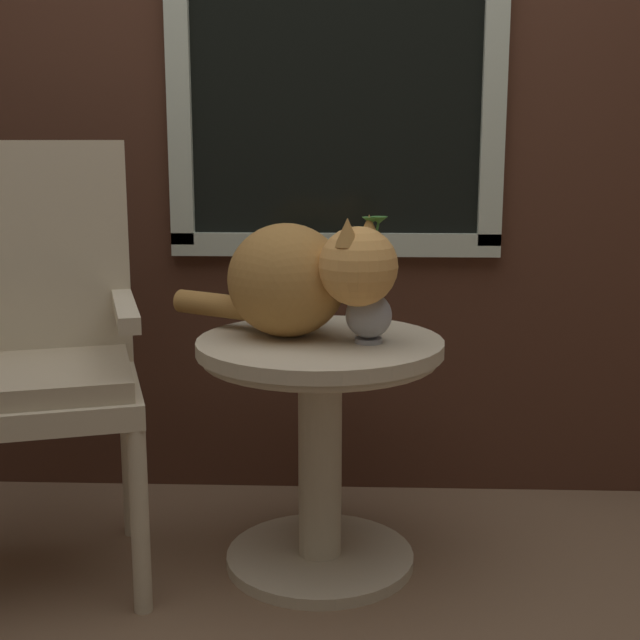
# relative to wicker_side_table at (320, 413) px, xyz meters

# --- Properties ---
(ground_plane) EXTENTS (6.00, 6.00, 0.00)m
(ground_plane) POSITION_rel_wicker_side_table_xyz_m (-0.06, -0.17, -0.42)
(ground_plane) COLOR #7F6047
(back_wall) EXTENTS (4.00, 0.07, 2.60)m
(back_wall) POSITION_rel_wicker_side_table_xyz_m (-0.06, 0.55, 0.88)
(back_wall) COLOR #47281C
(back_wall) RESTS_ON ground_plane
(wicker_side_table) EXTENTS (0.63, 0.63, 0.61)m
(wicker_side_table) POSITION_rel_wicker_side_table_xyz_m (0.00, 0.00, 0.00)
(wicker_side_table) COLOR beige
(wicker_side_table) RESTS_ON ground_plane
(wicker_chair) EXTENTS (0.62, 0.61, 1.11)m
(wicker_chair) POSITION_rel_wicker_side_table_xyz_m (-0.72, -0.04, 0.19)
(wicker_chair) COLOR beige
(wicker_chair) RESTS_ON ground_plane
(cat) EXTENTS (0.60, 0.40, 0.32)m
(cat) POSITION_rel_wicker_side_table_xyz_m (-0.05, 0.02, 0.35)
(cat) COLOR #AD7A3D
(cat) RESTS_ON wicker_side_table
(pewter_vase_with_ivy) EXTENTS (0.11, 0.11, 0.31)m
(pewter_vase_with_ivy) POSITION_rel_wicker_side_table_xyz_m (0.12, -0.03, 0.29)
(pewter_vase_with_ivy) COLOR #99999E
(pewter_vase_with_ivy) RESTS_ON wicker_side_table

